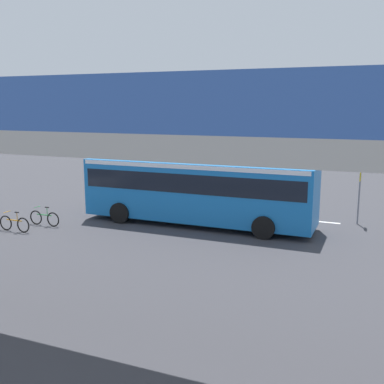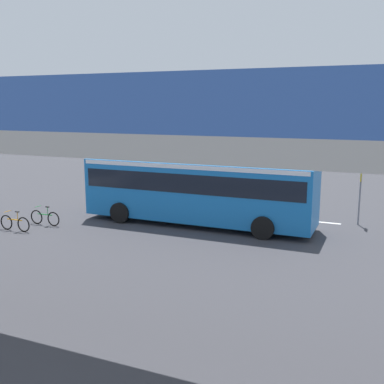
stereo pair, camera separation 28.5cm
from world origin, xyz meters
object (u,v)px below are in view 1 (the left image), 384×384
Objects in this scene: bicycle_orange at (14,224)px; bicycle_green at (44,218)px; city_bus at (197,187)px; traffic_sign at (360,187)px.

bicycle_green is at bearing -112.62° from bicycle_orange.
city_bus is 7.68m from bicycle_green.
bicycle_green is (6.84, 3.15, -1.51)m from city_bus.
city_bus is 8.84m from bicycle_orange.
traffic_sign is (-14.84, -7.62, 1.52)m from bicycle_orange.
city_bus reaches higher than bicycle_green.
traffic_sign is at bearing -156.41° from bicycle_green.
traffic_sign is (-14.26, -6.23, 1.52)m from bicycle_green.
city_bus reaches higher than bicycle_orange.
bicycle_orange is at bearing 31.49° from city_bus.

